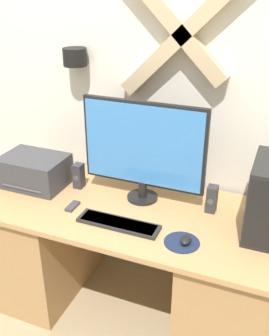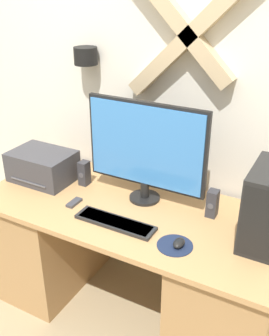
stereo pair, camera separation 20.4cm
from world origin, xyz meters
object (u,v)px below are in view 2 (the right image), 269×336
keyboard (115,222)px  printer (43,166)px  monitor (146,148)px  remote_control (74,203)px  mouse (179,243)px  speaker_right (212,203)px  speaker_left (84,173)px  computer_tower (267,206)px

keyboard → printer: size_ratio=1.14×
monitor → remote_control: bearing=-143.2°
printer → mouse: bearing=-12.7°
speaker_right → speaker_left: bearing=-177.6°
keyboard → remote_control: 0.31m
computer_tower → remote_control: (-0.99, -0.16, -0.18)m
printer → remote_control: bearing=-23.6°
keyboard → printer: bearing=162.1°
keyboard → speaker_left: speaker_left is taller
monitor → printer: (-0.67, -0.09, -0.22)m
monitor → computer_tower: bearing=-6.7°
printer → remote_control: 0.38m
speaker_right → keyboard: bearing=-142.7°
monitor → speaker_right: size_ratio=4.60×
printer → remote_control: size_ratio=3.72×
monitor → mouse: (0.34, -0.32, -0.30)m
mouse → speaker_left: 0.81m
computer_tower → printer: (-1.34, -0.01, -0.10)m
monitor → speaker_right: (0.39, 0.01, -0.24)m
keyboard → speaker_left: 0.48m
computer_tower → monitor: bearing=173.3°
keyboard → computer_tower: 0.75m
monitor → keyboard: 0.43m
computer_tower → printer: bearing=-179.5°
keyboard → printer: (-0.65, 0.21, 0.08)m
speaker_left → speaker_right: 0.80m
computer_tower → mouse: bearing=-143.9°
keyboard → mouse: bearing=-3.0°
monitor → keyboard: (-0.02, -0.30, -0.31)m
speaker_left → printer: bearing=-165.2°
mouse → remote_control: bearing=173.3°
printer → speaker_left: size_ratio=2.53×
computer_tower → remote_control: bearing=-170.7°
computer_tower → printer: 1.34m
monitor → remote_control: size_ratio=6.77×
monitor → speaker_left: size_ratio=4.60×
monitor → printer: size_ratio=1.82×
printer → remote_control: (0.34, -0.15, -0.08)m
speaker_right → remote_control: (-0.71, -0.25, -0.07)m
mouse → speaker_left: size_ratio=0.53×
printer → speaker_right: bearing=5.5°
keyboard → speaker_right: (0.41, 0.31, 0.07)m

